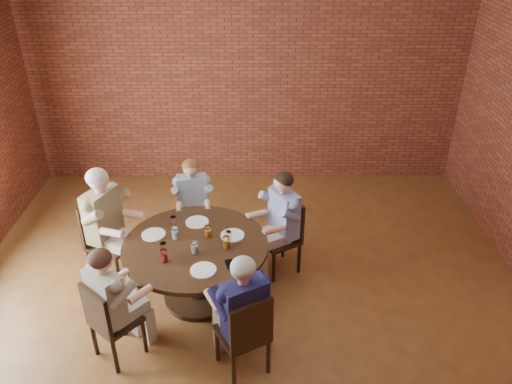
{
  "coord_description": "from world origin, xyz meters",
  "views": [
    {
      "loc": [
        0.09,
        -3.77,
        3.87
      ],
      "look_at": [
        0.12,
        1.0,
        1.12
      ],
      "focal_mm": 35.0,
      "sensor_mm": 36.0,
      "label": 1
    }
  ],
  "objects_px": {
    "chair_d": "(108,320)",
    "dining_table": "(197,261)",
    "diner_a": "(279,224)",
    "chair_e": "(246,333)",
    "chair_b": "(194,212)",
    "chair_c": "(104,235)",
    "diner_d": "(113,304)",
    "diner_e": "(242,315)",
    "chair_a": "(285,233)",
    "diner_b": "(193,206)",
    "smartphone": "(230,264)",
    "diner_c": "(109,225)"
  },
  "relations": [
    {
      "from": "chair_d",
      "to": "dining_table",
      "type": "bearing_deg",
      "value": -90.0
    },
    {
      "from": "diner_a",
      "to": "chair_e",
      "type": "height_order",
      "value": "diner_a"
    },
    {
      "from": "chair_b",
      "to": "chair_c",
      "type": "height_order",
      "value": "chair_c"
    },
    {
      "from": "chair_d",
      "to": "diner_d",
      "type": "height_order",
      "value": "diner_d"
    },
    {
      "from": "diner_d",
      "to": "chair_d",
      "type": "bearing_deg",
      "value": 90.0
    },
    {
      "from": "chair_d",
      "to": "diner_e",
      "type": "distance_m",
      "value": 1.27
    },
    {
      "from": "diner_a",
      "to": "chair_d",
      "type": "height_order",
      "value": "diner_a"
    },
    {
      "from": "chair_a",
      "to": "chair_e",
      "type": "xyz_separation_m",
      "value": [
        -0.45,
        -1.6,
        0.0
      ]
    },
    {
      "from": "diner_b",
      "to": "chair_d",
      "type": "distance_m",
      "value": 1.94
    },
    {
      "from": "chair_e",
      "to": "smartphone",
      "type": "height_order",
      "value": "chair_e"
    },
    {
      "from": "dining_table",
      "to": "chair_a",
      "type": "bearing_deg",
      "value": 29.43
    },
    {
      "from": "chair_b",
      "to": "chair_c",
      "type": "distance_m",
      "value": 1.14
    },
    {
      "from": "smartphone",
      "to": "chair_a",
      "type": "bearing_deg",
      "value": 42.29
    },
    {
      "from": "diner_e",
      "to": "diner_d",
      "type": "bearing_deg",
      "value": -35.93
    },
    {
      "from": "dining_table",
      "to": "diner_b",
      "type": "height_order",
      "value": "diner_b"
    },
    {
      "from": "diner_a",
      "to": "diner_c",
      "type": "xyz_separation_m",
      "value": [
        -1.96,
        -0.07,
        0.04
      ]
    },
    {
      "from": "smartphone",
      "to": "diner_a",
      "type": "bearing_deg",
      "value": 44.37
    },
    {
      "from": "diner_d",
      "to": "diner_c",
      "type": "bearing_deg",
      "value": -33.39
    },
    {
      "from": "chair_a",
      "to": "chair_b",
      "type": "height_order",
      "value": "chair_a"
    },
    {
      "from": "diner_a",
      "to": "diner_c",
      "type": "relative_size",
      "value": 0.94
    },
    {
      "from": "diner_d",
      "to": "diner_e",
      "type": "distance_m",
      "value": 1.22
    },
    {
      "from": "chair_c",
      "to": "diner_d",
      "type": "xyz_separation_m",
      "value": [
        0.43,
        -1.28,
        0.11
      ]
    },
    {
      "from": "chair_d",
      "to": "smartphone",
      "type": "height_order",
      "value": "chair_d"
    },
    {
      "from": "diner_b",
      "to": "chair_e",
      "type": "bearing_deg",
      "value": -78.9
    },
    {
      "from": "chair_a",
      "to": "smartphone",
      "type": "bearing_deg",
      "value": -63.33
    },
    {
      "from": "diner_b",
      "to": "diner_c",
      "type": "xyz_separation_m",
      "value": [
        -0.91,
        -0.52,
        0.08
      ]
    },
    {
      "from": "dining_table",
      "to": "diner_c",
      "type": "distance_m",
      "value": 1.15
    },
    {
      "from": "dining_table",
      "to": "diner_c",
      "type": "xyz_separation_m",
      "value": [
        -1.04,
        0.45,
        0.17
      ]
    },
    {
      "from": "chair_a",
      "to": "chair_d",
      "type": "relative_size",
      "value": 1.02
    },
    {
      "from": "chair_b",
      "to": "diner_b",
      "type": "height_order",
      "value": "diner_b"
    },
    {
      "from": "diner_b",
      "to": "diner_c",
      "type": "bearing_deg",
      "value": -157.56
    },
    {
      "from": "chair_c",
      "to": "diner_e",
      "type": "height_order",
      "value": "diner_e"
    },
    {
      "from": "chair_b",
      "to": "chair_e",
      "type": "relative_size",
      "value": 0.95
    },
    {
      "from": "chair_b",
      "to": "diner_d",
      "type": "height_order",
      "value": "diner_d"
    },
    {
      "from": "chair_a",
      "to": "diner_c",
      "type": "height_order",
      "value": "diner_c"
    },
    {
      "from": "chair_c",
      "to": "diner_e",
      "type": "distance_m",
      "value": 2.19
    },
    {
      "from": "chair_c",
      "to": "chair_e",
      "type": "xyz_separation_m",
      "value": [
        1.67,
        -1.53,
        -0.02
      ]
    },
    {
      "from": "diner_b",
      "to": "chair_c",
      "type": "distance_m",
      "value": 1.11
    },
    {
      "from": "dining_table",
      "to": "diner_b",
      "type": "relative_size",
      "value": 1.25
    },
    {
      "from": "diner_c",
      "to": "chair_a",
      "type": "bearing_deg",
      "value": -63.42
    },
    {
      "from": "chair_a",
      "to": "diner_a",
      "type": "distance_m",
      "value": 0.17
    },
    {
      "from": "diner_c",
      "to": "diner_d",
      "type": "distance_m",
      "value": 1.29
    },
    {
      "from": "diner_b",
      "to": "chair_c",
      "type": "xyz_separation_m",
      "value": [
        -1.0,
        -0.49,
        -0.1
      ]
    },
    {
      "from": "diner_a",
      "to": "diner_b",
      "type": "height_order",
      "value": "diner_a"
    },
    {
      "from": "chair_b",
      "to": "chair_a",
      "type": "bearing_deg",
      "value": -30.75
    },
    {
      "from": "chair_d",
      "to": "diner_d",
      "type": "xyz_separation_m",
      "value": [
        0.05,
        0.06,
        0.14
      ]
    },
    {
      "from": "smartphone",
      "to": "diner_e",
      "type": "bearing_deg",
      "value": -91.89
    },
    {
      "from": "diner_c",
      "to": "chair_b",
      "type": "bearing_deg",
      "value": -33.04
    },
    {
      "from": "chair_e",
      "to": "diner_d",
      "type": "bearing_deg",
      "value": -39.0
    },
    {
      "from": "chair_a",
      "to": "diner_d",
      "type": "height_order",
      "value": "diner_d"
    }
  ]
}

